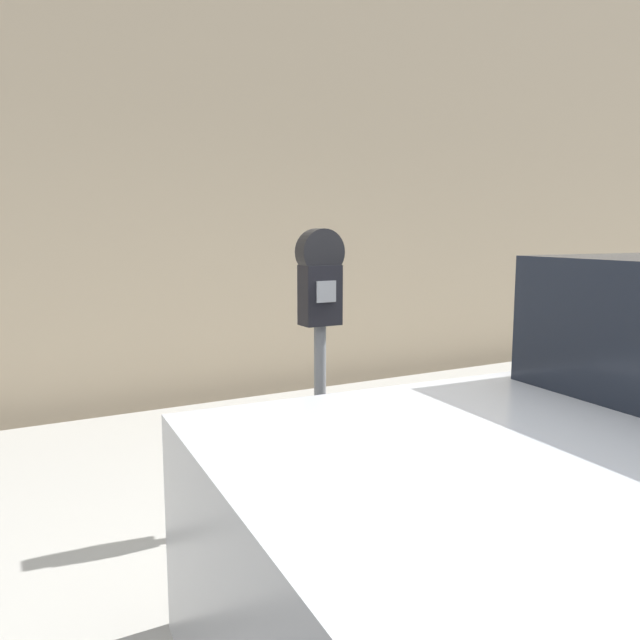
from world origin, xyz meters
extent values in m
cube|color=#ADAAA3|center=(0.00, 2.20, 0.06)|extent=(24.00, 2.80, 0.11)
cube|color=tan|center=(0.00, 4.03, 2.33)|extent=(24.00, 0.30, 4.65)
cylinder|color=slate|center=(-0.44, 1.31, 0.60)|extent=(0.06, 0.06, 0.98)
cube|color=black|center=(-0.44, 1.31, 1.24)|extent=(0.19, 0.12, 0.29)
cube|color=gray|center=(-0.44, 1.25, 1.26)|extent=(0.10, 0.01, 0.10)
cylinder|color=black|center=(-0.44, 1.31, 1.44)|extent=(0.22, 0.09, 0.22)
cylinder|color=black|center=(-0.54, 0.41, 0.34)|extent=(0.68, 0.26, 0.67)
camera|label=1|loc=(-1.87, -1.32, 1.54)|focal=35.00mm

